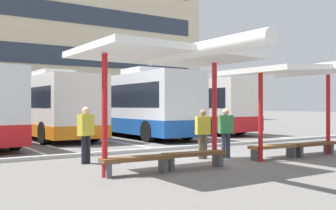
% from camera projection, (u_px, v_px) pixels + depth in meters
% --- Properties ---
extents(ground_plane, '(160.00, 160.00, 0.00)m').
position_uv_depth(ground_plane, '(200.00, 156.00, 13.23)').
color(ground_plane, slate).
extents(terminal_building, '(40.53, 11.67, 19.30)m').
position_uv_depth(terminal_building, '(6.00, 40.00, 40.04)').
color(terminal_building, beige).
rests_on(terminal_building, ground).
extents(coach_bus_1, '(2.88, 10.52, 3.45)m').
position_uv_depth(coach_bus_1, '(45.00, 107.00, 20.94)').
color(coach_bus_1, silver).
rests_on(coach_bus_1, ground).
extents(coach_bus_2, '(2.58, 11.24, 3.68)m').
position_uv_depth(coach_bus_2, '(130.00, 105.00, 22.31)').
color(coach_bus_2, silver).
rests_on(coach_bus_2, ground).
extents(coach_bus_3, '(3.35, 10.39, 3.55)m').
position_uv_depth(coach_bus_3, '(186.00, 106.00, 25.15)').
color(coach_bus_3, silver).
rests_on(coach_bus_3, ground).
extents(lane_stripe_1, '(0.16, 14.00, 0.01)m').
position_uv_depth(lane_stripe_1, '(7.00, 140.00, 19.24)').
color(lane_stripe_1, white).
rests_on(lane_stripe_1, ground).
extents(lane_stripe_2, '(0.16, 14.00, 0.01)m').
position_uv_depth(lane_stripe_2, '(88.00, 137.00, 21.54)').
color(lane_stripe_2, white).
rests_on(lane_stripe_2, ground).
extents(lane_stripe_3, '(0.16, 14.00, 0.01)m').
position_uv_depth(lane_stripe_3, '(154.00, 133.00, 23.85)').
color(lane_stripe_3, white).
rests_on(lane_stripe_3, ground).
extents(lane_stripe_4, '(0.16, 14.00, 0.01)m').
position_uv_depth(lane_stripe_4, '(208.00, 131.00, 26.15)').
color(lane_stripe_4, white).
rests_on(lane_stripe_4, ground).
extents(waiting_shelter_0, '(4.40, 5.29, 3.18)m').
position_uv_depth(waiting_shelter_0, '(170.00, 57.00, 10.12)').
color(waiting_shelter_0, red).
rests_on(waiting_shelter_0, ground).
extents(bench_0, '(1.85, 0.55, 0.45)m').
position_uv_depth(bench_0, '(136.00, 161.00, 9.77)').
color(bench_0, brown).
rests_on(bench_0, ground).
extents(bench_1, '(1.88, 0.61, 0.45)m').
position_uv_depth(bench_1, '(195.00, 156.00, 10.75)').
color(bench_1, brown).
rests_on(bench_1, ground).
extents(waiting_shelter_1, '(4.37, 4.91, 3.08)m').
position_uv_depth(waiting_shelter_1, '(304.00, 71.00, 12.75)').
color(waiting_shelter_1, red).
rests_on(waiting_shelter_1, ground).
extents(bench_2, '(1.84, 0.56, 0.45)m').
position_uv_depth(bench_2, '(274.00, 148.00, 12.63)').
color(bench_2, brown).
rests_on(bench_2, ground).
extents(bench_3, '(1.97, 0.44, 0.45)m').
position_uv_depth(bench_3, '(314.00, 146.00, 13.48)').
color(bench_3, brown).
rests_on(bench_3, ground).
extents(platform_kerb, '(44.00, 0.24, 0.12)m').
position_uv_depth(platform_kerb, '(165.00, 149.00, 15.05)').
color(platform_kerb, '#ADADA8').
rests_on(platform_kerb, ground).
extents(waiting_passenger_0, '(0.50, 0.33, 1.58)m').
position_uv_depth(waiting_passenger_0, '(203.00, 131.00, 12.67)').
color(waiting_passenger_0, brown).
rests_on(waiting_passenger_0, ground).
extents(waiting_passenger_1, '(0.51, 0.35, 1.61)m').
position_uv_depth(waiting_passenger_1, '(226.00, 129.00, 12.96)').
color(waiting_passenger_1, '#33384C').
rests_on(waiting_passenger_1, ground).
extents(waiting_passenger_2, '(0.53, 0.38, 1.67)m').
position_uv_depth(waiting_passenger_2, '(86.00, 131.00, 11.61)').
color(waiting_passenger_2, black).
rests_on(waiting_passenger_2, ground).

